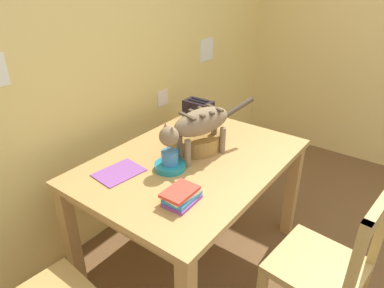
{
  "coord_description": "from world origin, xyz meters",
  "views": [
    {
      "loc": [
        -1.5,
        0.28,
        1.76
      ],
      "look_at": [
        -0.07,
        1.34,
        0.85
      ],
      "focal_mm": 32.45,
      "sensor_mm": 36.0,
      "label": 1
    }
  ],
  "objects_px": {
    "book_stack": "(181,196)",
    "magazine": "(119,173)",
    "dining_table": "(192,172)",
    "toaster": "(198,112)",
    "coffee_mug": "(170,157)",
    "cat": "(199,125)",
    "saucer_bowl": "(170,166)",
    "wooden_chair_far": "(326,267)",
    "wicker_basket": "(196,140)"
  },
  "relations": [
    {
      "from": "magazine",
      "to": "wooden_chair_far",
      "type": "relative_size",
      "value": 0.27
    },
    {
      "from": "coffee_mug",
      "to": "toaster",
      "type": "height_order",
      "value": "toaster"
    },
    {
      "from": "dining_table",
      "to": "coffee_mug",
      "type": "xyz_separation_m",
      "value": [
        -0.16,
        0.03,
        0.16
      ]
    },
    {
      "from": "dining_table",
      "to": "coffee_mug",
      "type": "relative_size",
      "value": 9.91
    },
    {
      "from": "toaster",
      "to": "coffee_mug",
      "type": "bearing_deg",
      "value": -157.89
    },
    {
      "from": "dining_table",
      "to": "coffee_mug",
      "type": "bearing_deg",
      "value": 168.53
    },
    {
      "from": "cat",
      "to": "toaster",
      "type": "xyz_separation_m",
      "value": [
        0.41,
        0.3,
        -0.13
      ]
    },
    {
      "from": "saucer_bowl",
      "to": "dining_table",
      "type": "bearing_deg",
      "value": -11.26
    },
    {
      "from": "cat",
      "to": "toaster",
      "type": "relative_size",
      "value": 3.4
    },
    {
      "from": "cat",
      "to": "wicker_basket",
      "type": "xyz_separation_m",
      "value": [
        0.1,
        0.09,
        -0.16
      ]
    },
    {
      "from": "cat",
      "to": "saucer_bowl",
      "type": "xyz_separation_m",
      "value": [
        -0.2,
        0.05,
        -0.2
      ]
    },
    {
      "from": "cat",
      "to": "wooden_chair_far",
      "type": "relative_size",
      "value": 0.73
    },
    {
      "from": "dining_table",
      "to": "magazine",
      "type": "bearing_deg",
      "value": 147.78
    },
    {
      "from": "wicker_basket",
      "to": "book_stack",
      "type": "bearing_deg",
      "value": -150.76
    },
    {
      "from": "saucer_bowl",
      "to": "coffee_mug",
      "type": "relative_size",
      "value": 1.32
    },
    {
      "from": "coffee_mug",
      "to": "toaster",
      "type": "relative_size",
      "value": 0.66
    },
    {
      "from": "dining_table",
      "to": "toaster",
      "type": "bearing_deg",
      "value": 31.85
    },
    {
      "from": "magazine",
      "to": "wicker_basket",
      "type": "bearing_deg",
      "value": -11.17
    },
    {
      "from": "magazine",
      "to": "book_stack",
      "type": "relative_size",
      "value": 1.31
    },
    {
      "from": "cat",
      "to": "coffee_mug",
      "type": "height_order",
      "value": "cat"
    },
    {
      "from": "magazine",
      "to": "dining_table",
      "type": "bearing_deg",
      "value": -25.68
    },
    {
      "from": "dining_table",
      "to": "wicker_basket",
      "type": "height_order",
      "value": "wicker_basket"
    },
    {
      "from": "wicker_basket",
      "to": "toaster",
      "type": "relative_size",
      "value": 1.56
    },
    {
      "from": "saucer_bowl",
      "to": "coffee_mug",
      "type": "height_order",
      "value": "coffee_mug"
    },
    {
      "from": "coffee_mug",
      "to": "wicker_basket",
      "type": "relative_size",
      "value": 0.43
    },
    {
      "from": "dining_table",
      "to": "book_stack",
      "type": "height_order",
      "value": "book_stack"
    },
    {
      "from": "saucer_bowl",
      "to": "wicker_basket",
      "type": "height_order",
      "value": "wicker_basket"
    },
    {
      "from": "coffee_mug",
      "to": "dining_table",
      "type": "bearing_deg",
      "value": -11.47
    },
    {
      "from": "book_stack",
      "to": "magazine",
      "type": "bearing_deg",
      "value": 89.95
    },
    {
      "from": "cat",
      "to": "coffee_mug",
      "type": "relative_size",
      "value": 5.11
    },
    {
      "from": "wicker_basket",
      "to": "saucer_bowl",
      "type": "bearing_deg",
      "value": -172.54
    },
    {
      "from": "book_stack",
      "to": "toaster",
      "type": "bearing_deg",
      "value": 30.88
    },
    {
      "from": "cat",
      "to": "saucer_bowl",
      "type": "relative_size",
      "value": 3.88
    },
    {
      "from": "dining_table",
      "to": "wooden_chair_far",
      "type": "relative_size",
      "value": 1.41
    },
    {
      "from": "saucer_bowl",
      "to": "coffee_mug",
      "type": "distance_m",
      "value": 0.06
    },
    {
      "from": "dining_table",
      "to": "wooden_chair_far",
      "type": "height_order",
      "value": "wooden_chair_far"
    },
    {
      "from": "magazine",
      "to": "wicker_basket",
      "type": "xyz_separation_m",
      "value": [
        0.5,
        -0.16,
        0.05
      ]
    },
    {
      "from": "dining_table",
      "to": "wicker_basket",
      "type": "bearing_deg",
      "value": 28.14
    },
    {
      "from": "magazine",
      "to": "book_stack",
      "type": "xyz_separation_m",
      "value": [
        -0.0,
        -0.44,
        0.03
      ]
    },
    {
      "from": "wooden_chair_far",
      "to": "saucer_bowl",
      "type": "bearing_deg",
      "value": 102.65
    },
    {
      "from": "toaster",
      "to": "cat",
      "type": "bearing_deg",
      "value": -144.15
    },
    {
      "from": "cat",
      "to": "coffee_mug",
      "type": "xyz_separation_m",
      "value": [
        -0.19,
        0.05,
        -0.14
      ]
    },
    {
      "from": "magazine",
      "to": "toaster",
      "type": "distance_m",
      "value": 0.82
    },
    {
      "from": "dining_table",
      "to": "wooden_chair_far",
      "type": "distance_m",
      "value": 0.88
    },
    {
      "from": "magazine",
      "to": "toaster",
      "type": "bearing_deg",
      "value": 10.1
    },
    {
      "from": "dining_table",
      "to": "coffee_mug",
      "type": "height_order",
      "value": "coffee_mug"
    },
    {
      "from": "cat",
      "to": "magazine",
      "type": "bearing_deg",
      "value": 72.86
    },
    {
      "from": "saucer_bowl",
      "to": "book_stack",
      "type": "height_order",
      "value": "book_stack"
    },
    {
      "from": "coffee_mug",
      "to": "toaster",
      "type": "bearing_deg",
      "value": 22.11
    },
    {
      "from": "wicker_basket",
      "to": "toaster",
      "type": "distance_m",
      "value": 0.38
    }
  ]
}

